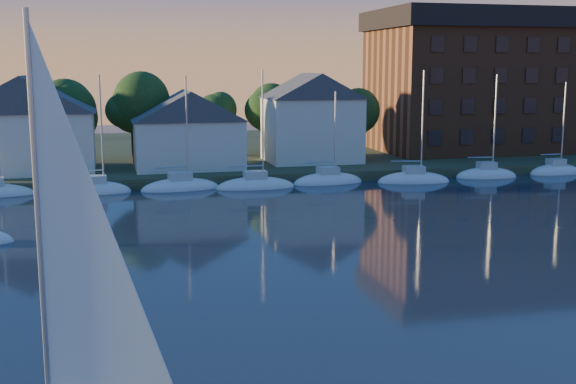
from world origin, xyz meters
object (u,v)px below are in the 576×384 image
object	(u,v)px
condo_block	(496,80)
clubhouse_centre	(188,128)
clubhouse_west	(26,123)
clubhouse_east	(312,117)

from	to	relation	value
condo_block	clubhouse_centre	bearing A→B (deg)	-168.76
clubhouse_west	clubhouse_centre	bearing A→B (deg)	-3.58
clubhouse_centre	condo_block	size ratio (longest dim) A/B	0.37
clubhouse_west	clubhouse_centre	distance (m)	16.05
clubhouse_centre	condo_block	distance (m)	41.05
clubhouse_east	condo_block	xyz separation A→B (m)	(26.00, 5.95, 3.79)
condo_block	clubhouse_east	bearing A→B (deg)	-167.11
clubhouse_centre	clubhouse_east	xyz separation A→B (m)	(14.00, 2.00, 0.87)
clubhouse_centre	clubhouse_east	distance (m)	14.17
clubhouse_centre	condo_block	world-z (taller)	condo_block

